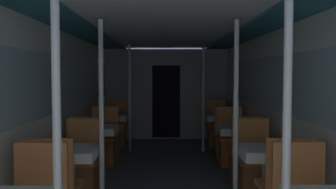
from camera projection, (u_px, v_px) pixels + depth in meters
wall_left at (59, 105)px, 4.91m from camera, size 0.05×9.71×2.07m
wall_right at (276, 105)px, 4.94m from camera, size 0.05×9.71×2.07m
ceiling_panel at (168, 27)px, 4.87m from camera, size 2.86×9.71×0.07m
bulkhead_far at (166, 94)px, 8.63m from camera, size 2.80×0.09×2.07m
support_pole_left_0 at (57, 149)px, 2.32m from camera, size 0.05×0.05×2.07m
dining_table_left_1 at (70, 158)px, 3.97m from camera, size 0.59×0.59×0.72m
chair_left_far_1 at (81, 173)px, 4.54m from camera, size 0.43×0.43×0.95m
support_pole_left_1 at (101, 118)px, 3.95m from camera, size 0.05×0.05×2.07m
dining_table_left_2 at (97, 134)px, 5.61m from camera, size 0.59×0.59×0.72m
chair_left_near_2 at (90, 163)px, 5.08m from camera, size 0.43×0.43×0.95m
chair_left_far_2 at (103, 147)px, 6.18m from camera, size 0.43×0.43×0.95m
dining_table_left_3 at (112, 120)px, 7.25m from camera, size 0.59×0.59×0.72m
chair_left_near_3 at (108, 141)px, 6.72m from camera, size 0.43×0.43×0.95m
chair_left_far_3 at (116, 132)px, 7.82m from camera, size 0.43×0.43×0.95m
support_pole_left_3 at (130, 98)px, 7.23m from camera, size 0.05×0.05×2.07m
support_pole_right_0 at (286, 149)px, 2.33m from camera, size 0.05×0.05×2.07m
dining_table_right_1 at (267, 158)px, 4.00m from camera, size 0.59×0.59×0.72m
chair_right_far_1 at (254, 173)px, 4.56m from camera, size 0.43×0.43×0.95m
support_pole_right_1 at (236, 118)px, 3.97m from camera, size 0.05×0.05×2.07m
dining_table_right_2 at (237, 133)px, 5.63m from camera, size 0.59×0.59×0.72m
chair_right_near_2 at (245, 162)px, 5.10m from camera, size 0.43×0.43×0.95m
chair_right_far_2 at (230, 147)px, 6.20m from camera, size 0.43×0.43×0.95m
dining_table_right_3 at (221, 120)px, 7.27m from camera, size 0.59×0.59×0.72m
chair_right_near_3 at (225, 141)px, 6.74m from camera, size 0.43×0.43×0.95m
chair_right_far_3 at (217, 132)px, 7.84m from camera, size 0.43×0.43×0.95m
support_pole_right_3 at (203, 98)px, 7.25m from camera, size 0.05×0.05×2.07m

